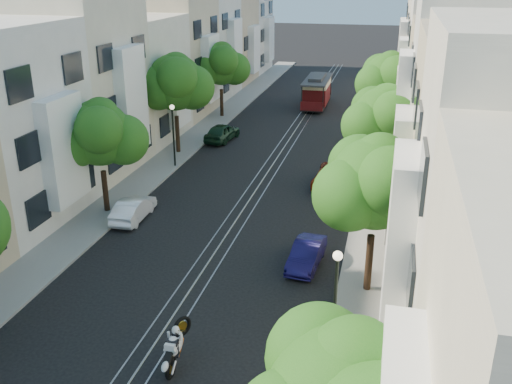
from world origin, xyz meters
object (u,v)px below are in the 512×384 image
Objects in this scene: tree_e_d at (389,80)px; tree_e_b at (377,185)px; tree_w_b at (100,135)px; tree_w_c at (176,83)px; parked_car_e_mid at (306,254)px; tree_w_d at (221,65)px; sportbike_rider at (175,345)px; tree_e_c at (385,120)px; lamp_east at (336,291)px; parked_car_w_far at (222,132)px; cable_car at (317,90)px; parked_car_e_far at (332,177)px; parked_car_w_mid at (133,209)px; lamp_west at (173,126)px.

tree_e_b is at bearing -90.00° from tree_e_d.
tree_w_b is at bearing -130.27° from tree_e_d.
parked_car_e_mid is at bearing -51.27° from tree_w_c.
tree_w_d reaches higher than sportbike_rider.
tree_e_c is at bearing -90.00° from tree_e_d.
parked_car_e_mid is (-2.86, -9.39, -4.03)m from tree_e_c.
parked_car_w_far is at bearing 114.55° from lamp_east.
tree_w_c is 1.00× the size of cable_car.
tree_e_c is 4.98m from parked_car_e_far.
tree_e_d is at bearing -127.53° from parked_car_w_mid.
parked_car_e_far is at bearing -105.81° from tree_e_d.
tree_w_c reaches higher than tree_e_d.
parked_car_e_mid is (-1.90, 6.59, -2.28)m from lamp_east.
tree_w_c reaches higher than tree_w_d.
tree_e_b is at bearing -90.00° from tree_e_c.
tree_e_c is at bearing -48.01° from tree_w_d.
cable_car is at bearing 98.65° from lamp_east.
tree_w_b is at bearing -95.97° from lamp_west.
parked_car_w_far is (-5.51, -13.35, -0.93)m from cable_car.
tree_w_b is 1.73× the size of parked_car_w_mid.
lamp_east is 5.66m from sportbike_rider.
tree_e_c reaches higher than parked_car_w_far.
lamp_west is 1.15× the size of parked_car_w_mid.
tree_e_d is (0.00, 11.00, 0.27)m from tree_e_c.
lamp_west is (-13.56, 13.02, -1.89)m from tree_e_b.
tree_e_b is 5.31m from parked_car_e_mid.
sportbike_rider is 26.89m from parked_car_w_far.
lamp_east is at bearing -92.04° from tree_e_d.
parked_car_w_far is at bearing 121.81° from tree_e_b.
parked_car_w_far is (-12.27, -2.21, -4.18)m from tree_e_d.
tree_w_b is 0.88× the size of tree_w_c.
tree_w_c is 24.25m from sportbike_rider.
parked_car_w_far is (-12.27, 8.79, -3.91)m from tree_e_c.
tree_e_c is 14.75m from parked_car_w_mid.
parked_car_w_far is (2.13, -7.21, -3.91)m from tree_w_d.
lamp_west is 7.21m from parked_car_w_far.
tree_e_c is 18.79m from sportbike_rider.
tree_w_c is 18.99m from parked_car_e_mid.
tree_w_b is at bearing -157.38° from tree_e_c.
parked_car_e_mid is at bearing -65.56° from tree_w_d.
tree_w_b is 29.28m from cable_car.
tree_e_c reaches higher than parked_car_e_mid.
tree_w_c reaches higher than lamp_east.
lamp_east is 38.57m from cable_car.
parked_car_w_far is (-9.41, 7.89, 0.07)m from parked_car_e_far.
parked_car_e_mid is 10.17m from parked_car_w_mid.
sportbike_rider is (-6.07, -6.38, -3.88)m from tree_e_b.
parked_car_e_mid is 0.77× the size of parked_car_e_far.
tree_w_b reaches higher than parked_car_e_far.
tree_w_d is 10.24m from cable_car.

